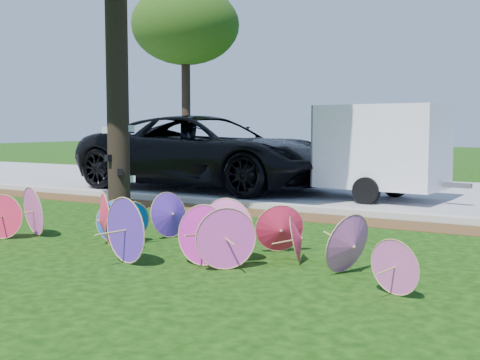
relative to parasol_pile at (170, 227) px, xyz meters
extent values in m
plane|color=black|center=(-0.22, -0.61, -0.37)|extent=(90.00, 90.00, 0.00)
cube|color=#472D16|center=(-0.22, 3.89, -0.36)|extent=(90.00, 1.00, 0.01)
cube|color=#B7B5AD|center=(-0.22, 4.59, -0.31)|extent=(90.00, 0.30, 0.12)
cube|color=gray|center=(-0.22, 8.74, -0.36)|extent=(90.00, 8.00, 0.01)
cylinder|color=black|center=(-3.35, 2.83, 2.71)|extent=(0.44, 0.44, 6.16)
cone|color=blue|center=(-1.05, 0.18, -0.04)|extent=(0.62, 0.56, 0.66)
cone|color=#E02248|center=(1.26, 0.78, -0.03)|extent=(0.67, 0.60, 0.68)
cone|color=#562BB5|center=(-0.12, -0.68, 0.05)|extent=(0.85, 0.36, 0.84)
cone|color=#D85CB0|center=(3.17, -0.45, -0.07)|extent=(0.60, 0.33, 0.59)
cone|color=#F94CC7|center=(1.08, -0.35, 0.01)|extent=(0.61, 0.61, 0.75)
cone|color=#D125A8|center=(0.74, -0.27, 0.01)|extent=(0.76, 0.21, 0.77)
cone|color=#E02248|center=(-1.15, -0.04, 0.02)|extent=(0.72, 0.62, 0.77)
cone|color=#D85CB0|center=(-2.63, 0.08, 0.02)|extent=(0.80, 0.46, 0.79)
cone|color=#D85CB0|center=(2.47, 0.14, 0.00)|extent=(0.51, 0.78, 0.74)
cone|color=blue|center=(-0.88, 0.15, -0.03)|extent=(0.54, 0.74, 0.68)
cone|color=#E02248|center=(1.69, 0.41, -0.07)|extent=(0.41, 0.63, 0.59)
cone|color=#E02248|center=(-2.88, -0.34, -0.03)|extent=(0.69, 0.38, 0.69)
cone|color=#562BB5|center=(-0.70, 0.97, -0.01)|extent=(0.39, 0.74, 0.72)
cone|color=#D85CB0|center=(0.83, 0.04, 0.03)|extent=(0.80, 0.16, 0.80)
imported|color=black|center=(-4.11, 7.24, 0.62)|extent=(7.15, 3.31, 1.99)
cube|color=white|center=(0.75, 7.10, 0.87)|extent=(2.85, 1.97, 2.48)
cylinder|color=black|center=(-9.59, 14.10, 2.13)|extent=(0.36, 0.36, 5.00)
ellipsoid|color=black|center=(-9.59, 14.10, 5.43)|extent=(4.40, 4.40, 3.20)
camera|label=1|loc=(4.77, -6.41, 1.35)|focal=45.00mm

